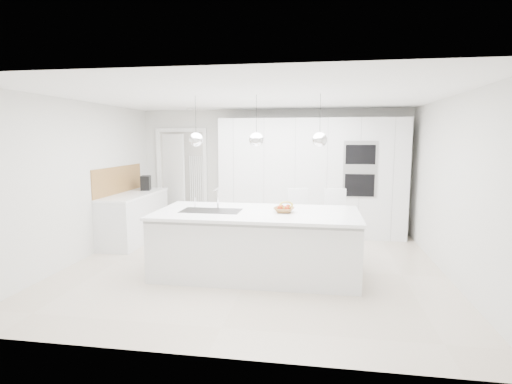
% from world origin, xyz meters
% --- Properties ---
extents(floor, '(5.50, 5.50, 0.00)m').
position_xyz_m(floor, '(0.00, 0.00, 0.00)').
color(floor, beige).
rests_on(floor, ground).
extents(wall_back, '(5.50, 0.00, 5.50)m').
position_xyz_m(wall_back, '(0.00, 2.50, 1.25)').
color(wall_back, silver).
rests_on(wall_back, ground).
extents(wall_left, '(0.00, 5.00, 5.00)m').
position_xyz_m(wall_left, '(-2.75, 0.00, 1.25)').
color(wall_left, silver).
rests_on(wall_left, ground).
extents(ceiling, '(5.50, 5.50, 0.00)m').
position_xyz_m(ceiling, '(0.00, 0.00, 2.50)').
color(ceiling, white).
rests_on(ceiling, wall_back).
extents(tall_cabinets, '(3.60, 0.60, 2.30)m').
position_xyz_m(tall_cabinets, '(0.80, 2.20, 1.15)').
color(tall_cabinets, white).
rests_on(tall_cabinets, floor).
extents(oven_stack, '(0.62, 0.04, 1.05)m').
position_xyz_m(oven_stack, '(1.70, 1.89, 1.35)').
color(oven_stack, '#A5A5A8').
rests_on(oven_stack, tall_cabinets).
extents(doorway_frame, '(1.11, 0.08, 2.13)m').
position_xyz_m(doorway_frame, '(-1.95, 2.47, 1.02)').
color(doorway_frame, white).
rests_on(doorway_frame, floor).
extents(hallway_door, '(0.76, 0.38, 2.00)m').
position_xyz_m(hallway_door, '(-2.20, 2.42, 1.00)').
color(hallway_door, white).
rests_on(hallway_door, floor).
extents(radiator, '(0.32, 0.04, 1.40)m').
position_xyz_m(radiator, '(-1.63, 2.46, 0.85)').
color(radiator, white).
rests_on(radiator, floor).
extents(left_base_cabinets, '(0.60, 1.80, 0.86)m').
position_xyz_m(left_base_cabinets, '(-2.45, 1.20, 0.43)').
color(left_base_cabinets, white).
rests_on(left_base_cabinets, floor).
extents(left_worktop, '(0.62, 1.82, 0.04)m').
position_xyz_m(left_worktop, '(-2.45, 1.20, 0.88)').
color(left_worktop, white).
rests_on(left_worktop, left_base_cabinets).
extents(oak_backsplash, '(0.02, 1.80, 0.50)m').
position_xyz_m(oak_backsplash, '(-2.74, 1.20, 1.15)').
color(oak_backsplash, '#9C7341').
rests_on(oak_backsplash, wall_left).
extents(island_base, '(2.80, 1.20, 0.86)m').
position_xyz_m(island_base, '(0.10, -0.30, 0.43)').
color(island_base, white).
rests_on(island_base, floor).
extents(island_worktop, '(2.84, 1.40, 0.04)m').
position_xyz_m(island_worktop, '(0.10, -0.25, 0.88)').
color(island_worktop, white).
rests_on(island_worktop, island_base).
extents(island_sink, '(0.84, 0.44, 0.18)m').
position_xyz_m(island_sink, '(-0.55, -0.30, 0.82)').
color(island_sink, '#3F3F42').
rests_on(island_sink, island_worktop).
extents(island_tap, '(0.02, 0.02, 0.30)m').
position_xyz_m(island_tap, '(-0.50, -0.10, 1.05)').
color(island_tap, white).
rests_on(island_tap, island_worktop).
extents(pendant_left, '(0.20, 0.20, 0.20)m').
position_xyz_m(pendant_left, '(-0.75, -0.30, 1.90)').
color(pendant_left, white).
rests_on(pendant_left, ceiling).
extents(pendant_mid, '(0.20, 0.20, 0.20)m').
position_xyz_m(pendant_mid, '(0.10, -0.30, 1.90)').
color(pendant_mid, white).
rests_on(pendant_mid, ceiling).
extents(pendant_right, '(0.20, 0.20, 0.20)m').
position_xyz_m(pendant_right, '(0.95, -0.30, 1.90)').
color(pendant_right, white).
rests_on(pendant_right, ceiling).
extents(fruit_bowl, '(0.32, 0.32, 0.07)m').
position_xyz_m(fruit_bowl, '(0.48, -0.26, 0.93)').
color(fruit_bowl, '#9C7341').
rests_on(fruit_bowl, island_worktop).
extents(espresso_machine, '(0.23, 0.30, 0.28)m').
position_xyz_m(espresso_machine, '(-2.43, 1.70, 1.04)').
color(espresso_machine, black).
rests_on(espresso_machine, left_worktop).
extents(bar_stool_left, '(0.49, 0.59, 1.09)m').
position_xyz_m(bar_stool_left, '(0.61, 0.70, 0.55)').
color(bar_stool_left, white).
rests_on(bar_stool_left, floor).
extents(bar_stool_right, '(0.43, 0.55, 1.10)m').
position_xyz_m(bar_stool_right, '(1.22, 0.67, 0.55)').
color(bar_stool_right, white).
rests_on(bar_stool_right, floor).
extents(apple_a, '(0.08, 0.08, 0.08)m').
position_xyz_m(apple_a, '(0.44, -0.26, 0.97)').
color(apple_a, '#AB2F11').
rests_on(apple_a, fruit_bowl).
extents(apple_b, '(0.08, 0.08, 0.08)m').
position_xyz_m(apple_b, '(0.43, -0.31, 0.97)').
color(apple_b, '#AB2F11').
rests_on(apple_b, fruit_bowl).
extents(apple_c, '(0.08, 0.08, 0.08)m').
position_xyz_m(apple_c, '(0.54, -0.24, 0.97)').
color(apple_c, '#AB2F11').
rests_on(apple_c, fruit_bowl).
extents(apple_extra_3, '(0.07, 0.07, 0.07)m').
position_xyz_m(apple_extra_3, '(0.52, -0.31, 0.97)').
color(apple_extra_3, '#AB2F11').
rests_on(apple_extra_3, fruit_bowl).
extents(banana_bunch, '(0.22, 0.16, 0.20)m').
position_xyz_m(banana_bunch, '(0.52, -0.29, 1.01)').
color(banana_bunch, gold).
rests_on(banana_bunch, fruit_bowl).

